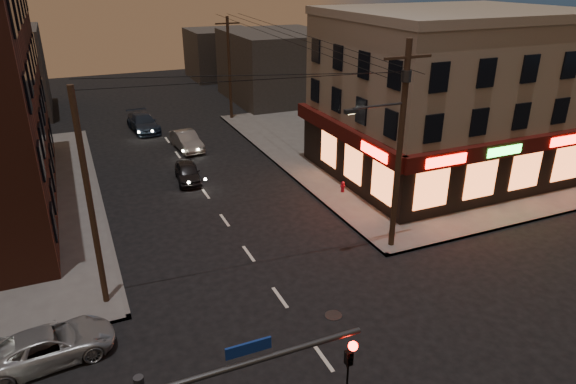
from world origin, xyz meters
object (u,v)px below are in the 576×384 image
sedan_near (188,172)px  fire_hydrant (343,186)px  suv_cross (49,345)px  sedan_mid (186,141)px  sedan_far (143,123)px

sedan_near → fire_hydrant: bearing=-29.6°
suv_cross → sedan_mid: bearing=-31.7°
fire_hydrant → suv_cross: bearing=-152.3°
suv_cross → sedan_mid: sedan_mid is taller
suv_cross → sedan_near: 16.97m
suv_cross → sedan_far: (7.61, 27.63, 0.12)m
sedan_mid → sedan_far: sedan_far is taller
sedan_far → fire_hydrant: (9.12, -18.83, -0.20)m
suv_cross → sedan_near: sedan_near is taller
suv_cross → sedan_mid: size_ratio=1.03×
sedan_far → fire_hydrant: 20.92m
sedan_mid → fire_hydrant: sedan_mid is taller
fire_hydrant → sedan_near: bearing=144.5°
suv_cross → fire_hydrant: 18.90m
fire_hydrant → sedan_far: bearing=115.8°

